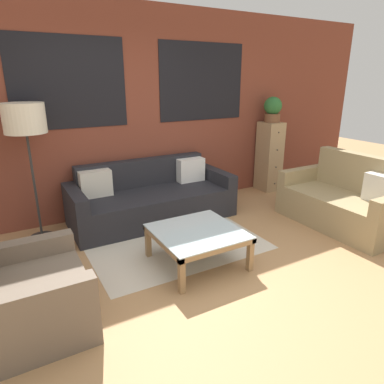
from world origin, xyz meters
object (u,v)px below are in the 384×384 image
Objects in this scene: couch_dark at (152,199)px; armchair_corner at (27,296)px; settee_vintage at (344,203)px; potted_plant at (273,109)px; drawer_cabinet at (269,157)px; floor_lamp at (25,122)px; coffee_table at (197,235)px.

couch_dark is 2.30m from armchair_corner.
armchair_corner is (-3.80, -0.12, -0.03)m from settee_vintage.
armchair_corner is 4.49m from potted_plant.
drawer_cabinet reaches higher than armchair_corner.
armchair_corner is 0.59× the size of floor_lamp.
couch_dark reaches higher than coffee_table.
settee_vintage is at bearing -34.21° from couch_dark.
armchair_corner is at bearing -178.24° from settee_vintage.
coffee_table is 3.03m from potted_plant.
settee_vintage is 3.81m from armchair_corner.
couch_dark is 5.31× the size of potted_plant.
couch_dark is at bearing 145.79° from settee_vintage.
drawer_cabinet is at bearing 84.12° from settee_vintage.
floor_lamp is at bearing -178.19° from drawer_cabinet.
couch_dark is 1.88× the size of drawer_cabinet.
coffee_table is 2.08× the size of potted_plant.
drawer_cabinet is 0.79m from potted_plant.
floor_lamp is (-1.35, 1.47, 1.08)m from coffee_table.
couch_dark is at bearing -174.24° from potted_plant.
coffee_table is 0.53× the size of floor_lamp.
drawer_cabinet is (3.70, 0.12, -0.82)m from floor_lamp.
couch_dark is 1.36× the size of floor_lamp.
settee_vintage is 3.74× the size of potted_plant.
couch_dark is 1.42× the size of settee_vintage.
drawer_cabinet is at bearing -90.00° from potted_plant.
floor_lamp reaches higher than armchair_corner.
floor_lamp is at bearing 156.28° from settee_vintage.
coffee_table is at bearing -146.06° from potted_plant.
potted_plant reaches higher than armchair_corner.
settee_vintage is 4.00m from floor_lamp.
settee_vintage reaches higher than armchair_corner.
drawer_cabinet reaches higher than coffee_table.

